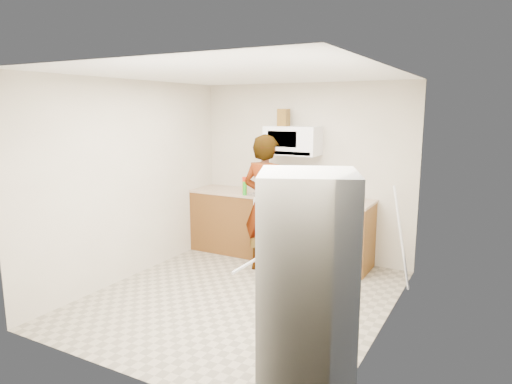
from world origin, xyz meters
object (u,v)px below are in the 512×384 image
Objects in this scene: gas_range at (288,227)px; microwave at (293,141)px; person at (266,204)px; fridge at (306,284)px; saucepan at (283,187)px; kettle at (339,193)px.

gas_range is 1.49× the size of microwave.
person is (-0.06, -0.56, 0.43)m from gas_range.
saucepan is (-1.57, 2.91, 0.17)m from fridge.
microwave is at bearing -176.59° from kettle.
fridge is 2.96m from kettle.
microwave reaches higher than saucepan.
fridge is (1.48, -2.18, -0.06)m from person.
gas_range is 0.66× the size of fridge.
fridge is at bearing 129.46° from person.
fridge is 3.31m from saucepan.
kettle is (0.69, 0.13, 0.53)m from gas_range.
gas_range is 0.62× the size of person.
kettle is (0.76, 0.69, 0.11)m from person.
kettle is (-0.72, 2.87, 0.17)m from fridge.
person is (-0.06, -0.69, -0.79)m from microwave.
gas_range is 0.71m from person.
saucepan is at bearing -179.17° from kettle.
fridge reaches higher than saucepan.
gas_range is 4.96× the size of saucepan.
saucepan is at bearing -77.58° from person.
kettle is at bearing -0.13° from microwave.
person is at bearing -82.96° from saucepan.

